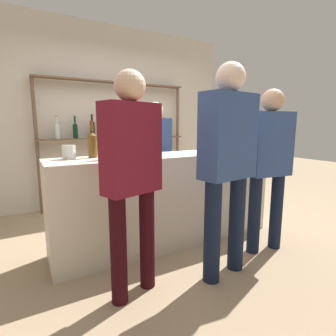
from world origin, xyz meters
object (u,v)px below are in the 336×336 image
Objects in this scene: counter_bottle_2 at (136,141)px; customer_left at (132,169)px; counter_bottle_1 at (149,141)px; wine_glass at (125,144)px; cork_jar at (69,152)px; counter_bottle_0 at (107,146)px; counter_bottle_4 at (233,138)px; counter_bottle_3 at (208,142)px; customer_center at (228,157)px; customer_right at (269,159)px; server_behind_counter at (156,152)px; counter_bottle_5 at (92,144)px.

customer_left reaches higher than counter_bottle_2.
customer_left reaches higher than counter_bottle_1.
cork_jar is at bearing -178.28° from wine_glass.
counter_bottle_4 reaches higher than counter_bottle_0.
wine_glass is 1.27× the size of cork_jar.
counter_bottle_3 is 0.90× the size of counter_bottle_4.
counter_bottle_4 is at bearing -3.98° from wine_glass.
counter_bottle_2 reaches higher than cork_jar.
counter_bottle_0 is at bearing -175.36° from counter_bottle_4.
counter_bottle_3 is at bearing -10.53° from cork_jar.
counter_bottle_0 is 0.18× the size of customer_center.
counter_bottle_2 is at bearing 30.03° from counter_bottle_0.
customer_right is 1.03× the size of server_behind_counter.
counter_bottle_5 is 1.71m from customer_right.
counter_bottle_5 reaches higher than counter_bottle_0.
customer_right is (0.90, -0.82, -0.16)m from counter_bottle_1.
counter_bottle_3 is 2.08× the size of wine_glass.
counter_bottle_3 is at bearing -12.12° from counter_bottle_5.
counter_bottle_5 reaches higher than counter_bottle_3.
wine_glass is 0.87m from customer_left.
customer_center is at bearing 110.13° from customer_right.
customer_center is (-0.86, -0.86, -0.09)m from counter_bottle_4.
server_behind_counter reaches higher than counter_bottle_0.
counter_bottle_2 is at bearing -41.34° from customer_left.
counter_bottle_0 is 0.20× the size of server_behind_counter.
wine_glass is (-0.84, 0.27, -0.01)m from counter_bottle_3.
counter_bottle_0 is 1.06m from customer_center.
counter_bottle_1 is 2.81× the size of cork_jar.
counter_bottle_0 is at bearing 37.72° from customer_center.
server_behind_counter reaches higher than counter_bottle_1.
counter_bottle_0 is at bearing 75.60° from customer_right.
wine_glass is 1.44m from customer_right.
wine_glass is at bearing 42.37° from counter_bottle_0.
customer_center is (-0.66, -0.14, 0.08)m from customer_right.
customer_right is (1.42, -0.59, -0.14)m from counter_bottle_0.
wine_glass is 0.55m from cork_jar.
cork_jar is at bearing 177.64° from counter_bottle_4.
counter_bottle_3 is 0.76m from customer_center.
server_behind_counter reaches higher than cork_jar.
counter_bottle_4 is 2.33× the size of wine_glass.
counter_bottle_0 is 0.85× the size of counter_bottle_2.
counter_bottle_4 is at bearing -53.46° from customer_center.
wine_glass is 0.10× the size of customer_right.
counter_bottle_2 is 1.34m from customer_right.
counter_bottle_5 is 0.20× the size of customer_center.
cork_jar is at bearing -70.59° from server_behind_counter.
customer_left is at bearing -84.52° from counter_bottle_5.
counter_bottle_4 reaches higher than counter_bottle_1.
cork_jar is at bearing 39.88° from customer_center.
counter_bottle_2 is 0.45m from counter_bottle_5.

